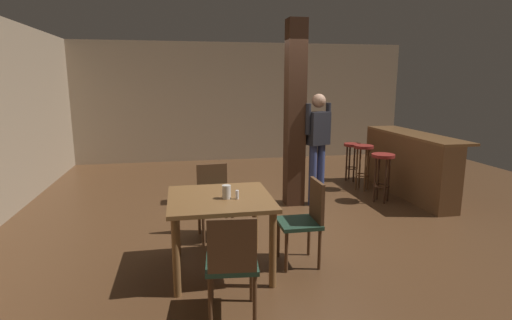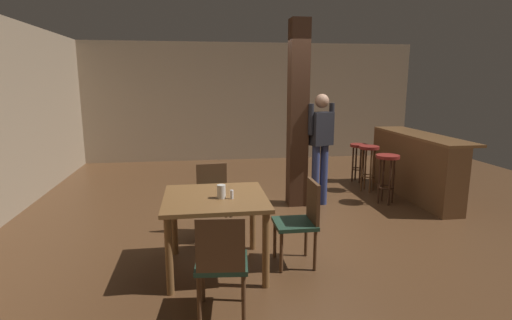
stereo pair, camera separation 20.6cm
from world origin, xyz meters
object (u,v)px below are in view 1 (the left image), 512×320
Objects in this scene: salt_shaker at (237,195)px; bar_stool_mid at (363,157)px; dining_table at (220,208)px; bar_stool_near at (383,166)px; bar_stool_far at (352,153)px; chair_south at (232,261)px; napkin_cup at (226,192)px; bar_counter at (408,164)px; standing_person at (318,141)px; chair_east at (306,217)px; chair_north at (214,197)px.

salt_shaker reaches higher than bar_stool_mid.
dining_table is 1.31× the size of bar_stool_near.
bar_stool_far is (0.11, 1.39, -0.05)m from bar_stool_near.
dining_table is 1.15× the size of chair_south.
salt_shaker is at bearing -134.21° from bar_stool_mid.
salt_shaker is at bearing -18.67° from napkin_cup.
bar_stool_far is (2.87, 4.14, 0.03)m from chair_south.
bar_counter is 3.18× the size of bar_stool_far.
bar_counter reaches higher than napkin_cup.
bar_counter is (3.38, 2.16, -0.12)m from dining_table.
chair_south is 4.55m from bar_counter.
standing_person is at bearing 176.20° from bar_stool_near.
chair_east is at bearing -134.88° from bar_stool_near.
dining_table is at bearing 179.40° from chair_east.
standing_person reaches higher than bar_stool_far.
bar_stool_far is (2.86, 2.34, 0.03)m from chair_north.
napkin_cup reaches higher than bar_stool_far.
bar_stool_near is at bearing 34.03° from dining_table.
standing_person is 1.77m from bar_counter.
chair_south reaches higher than dining_table.
dining_table is at bearing -131.20° from standing_person.
chair_north is at bearing 89.62° from chair_south.
dining_table is at bearing -90.88° from chair_north.
dining_table is at bearing 90.14° from chair_south.
salt_shaker is 4.33m from bar_stool_far.
standing_person is at bearing 48.80° from dining_table.
chair_east reaches higher than salt_shaker.
napkin_cup is 0.19× the size of bar_stool_far.
chair_east is 3.21m from bar_stool_mid.
chair_north is 0.38× the size of bar_counter.
standing_person reaches higher than bar_stool_near.
bar_counter is at bearing 42.05° from chair_south.
bar_counter reaches higher than bar_stool_mid.
napkin_cup is 0.06× the size of bar_counter.
bar_stool_mid is (2.62, 2.69, -0.23)m from salt_shaker.
napkin_cup is at bearing -87.43° from chair_north.
standing_person is at bearing 53.01° from salt_shaker.
chair_south reaches higher than bar_stool_mid.
bar_stool_near reaches higher than bar_stool_far.
standing_person is (1.68, 1.02, 0.50)m from chair_north.
chair_north is at bearing 133.58° from chair_east.
dining_table is 2.60m from standing_person.
chair_east is (0.88, -0.93, 0.00)m from chair_north.
bar_counter is (1.69, 0.23, -0.47)m from standing_person.
chair_north reaches higher than dining_table.
bar_stool_mid is (2.77, 3.47, 0.09)m from chair_south.
bar_stool_near is at bearing -154.30° from bar_counter.
chair_north is at bearing -148.76° from standing_person.
bar_stool_near is at bearing 37.11° from salt_shaker.
bar_stool_mid is 1.10× the size of bar_stool_far.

